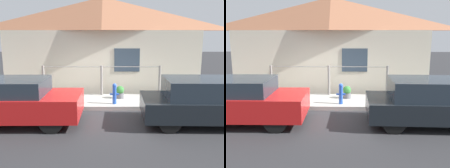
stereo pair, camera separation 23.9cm
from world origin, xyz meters
The scene contains 9 objects.
ground_plane centered at (0.00, 0.00, 0.00)m, with size 60.00×60.00×0.00m, color #2D2D30.
sidewalk centered at (0.00, 0.94, 0.07)m, with size 24.00×1.89×0.15m.
house centered at (0.00, 3.37, 3.36)m, with size 9.02×2.23×4.30m.
fence centered at (0.00, 1.74, 0.82)m, with size 4.90×0.10×1.23m.
car_left centered at (-2.44, -1.25, 0.70)m, with size 3.83×1.80×1.36m.
car_right centered at (3.09, -1.25, 0.68)m, with size 3.65×1.86×1.37m.
fire_hydrant centered at (0.52, 0.38, 0.54)m, with size 0.33×0.15×0.76m.
potted_plant_near_hydrant centered at (0.75, 1.20, 0.40)m, with size 0.32×0.32×0.49m.
potted_plant_by_fence centered at (-2.33, 1.15, 0.44)m, with size 0.42×0.42×0.52m.
Camera 1 is at (0.43, -8.40, 2.64)m, focal length 40.00 mm.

